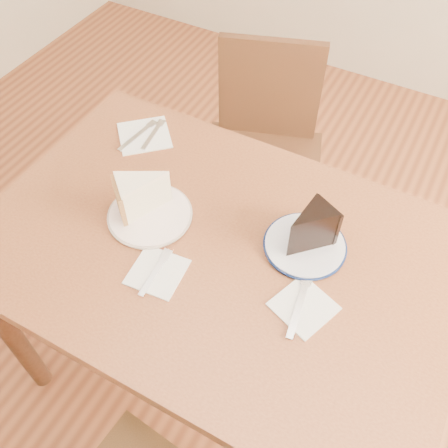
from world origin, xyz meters
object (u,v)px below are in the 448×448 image
table (218,268)px  plate_cream (150,215)px  carrot_cake (146,194)px  plate_navy (305,245)px  chocolate_cake (307,232)px  chair_far (262,154)px

table → plate_cream: 0.23m
table → carrot_cake: 0.27m
plate_cream → plate_navy: same height
chocolate_cake → plate_cream: bearing=39.5°
plate_navy → carrot_cake: size_ratio=1.51×
chair_far → carrot_cake: bearing=65.0°
table → chair_far: (-0.16, 0.62, -0.17)m
table → chair_far: size_ratio=1.38×
plate_navy → chocolate_cake: size_ratio=1.69×
chair_far → chocolate_cake: bearing=104.7°
carrot_cake → table: bearing=36.5°
plate_navy → chair_far: bearing=124.1°
chair_far → chocolate_cake: (0.35, -0.52, 0.33)m
chair_far → table: bearing=85.2°
plate_navy → table: bearing=-152.4°
plate_navy → carrot_cake: carrot_cake is taller
plate_navy → carrot_cake: bearing=-168.9°
plate_navy → chocolate_cake: 0.06m
chair_far → plate_cream: size_ratio=4.10×
table → chair_far: bearing=104.3°
carrot_cake → chair_far: bearing=125.8°
table → chocolate_cake: chocolate_cake is taller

